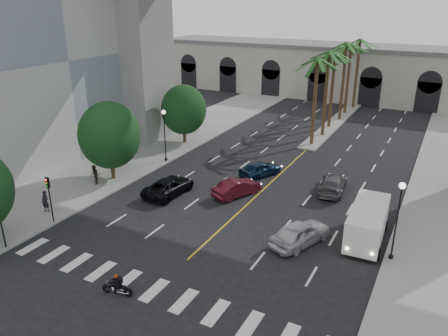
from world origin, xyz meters
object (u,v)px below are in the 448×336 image
car_d (333,183)px  car_b (237,188)px  traffic_signal_far (49,192)px  car_c (169,186)px  lamp_post_right (398,215)px  motorcycle_rider (118,286)px  pedestrian_b (94,175)px  cargo_van (367,223)px  car_a (300,233)px  car_e (260,169)px  lamp_post_left_far (165,131)px  pedestrian_a (45,201)px

car_d → car_b: bearing=27.9°
traffic_signal_far → car_c: bearing=60.6°
lamp_post_right → motorcycle_rider: bearing=-140.3°
car_d → pedestrian_b: (-18.85, -8.59, 0.29)m
car_b → cargo_van: size_ratio=0.73×
car_a → car_d: bearing=-66.9°
car_b → cargo_van: cargo_van is taller
lamp_post_right → motorcycle_rider: (-12.93, -10.74, -2.62)m
traffic_signal_far → cargo_van: 22.38m
car_a → pedestrian_b: size_ratio=2.73×
cargo_van → pedestrian_b: (-22.99, -1.52, -0.37)m
car_e → traffic_signal_far: bearing=82.5°
lamp_post_left_far → traffic_signal_far: 14.52m
car_c → cargo_van: bearing=-177.1°
car_a → pedestrian_a: 19.26m
car_b → car_c: size_ratio=0.85×
car_c → lamp_post_right: bearing=177.6°
pedestrian_a → motorcycle_rider: bearing=-34.0°
traffic_signal_far → car_d: bearing=42.5°
motorcycle_rider → pedestrian_b: size_ratio=1.04×
motorcycle_rider → car_a: car_a is taller
motorcycle_rider → car_c: 13.47m
lamp_post_left_far → motorcycle_rider: 21.34m
car_b → car_c: (-5.18, -2.41, -0.01)m
lamp_post_left_far → car_a: lamp_post_left_far is taller
car_a → lamp_post_right: bearing=-150.8°
car_a → pedestrian_a: pedestrian_a is taller
cargo_van → pedestrian_b: cargo_van is taller
traffic_signal_far → car_b: 14.56m
car_a → car_b: 8.66m
car_c → traffic_signal_far: bearing=63.6°
lamp_post_right → pedestrian_b: 24.99m
lamp_post_left_far → motorcycle_rider: size_ratio=2.95×
motorcycle_rider → car_d: (6.88, 19.48, 0.13)m
lamp_post_right → pedestrian_a: (-24.41, -5.61, -2.21)m
car_a → car_e: car_a is taller
lamp_post_left_far → pedestrian_a: bearing=-96.7°
cargo_van → car_e: bearing=143.8°
car_a → pedestrian_b: bearing=18.6°
pedestrian_a → pedestrian_b: 5.79m
motorcycle_rider → car_e: size_ratio=0.43×
car_b → car_c: bearing=47.9°
car_b → pedestrian_b: size_ratio=2.50×
car_b → car_e: size_ratio=1.04×
car_a → car_e: 12.11m
car_d → car_a: bearing=85.6°
car_e → car_d: bearing=-157.2°
car_e → cargo_van: cargo_van is taller
car_a → car_e: size_ratio=1.14×
car_e → pedestrian_a: 18.59m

